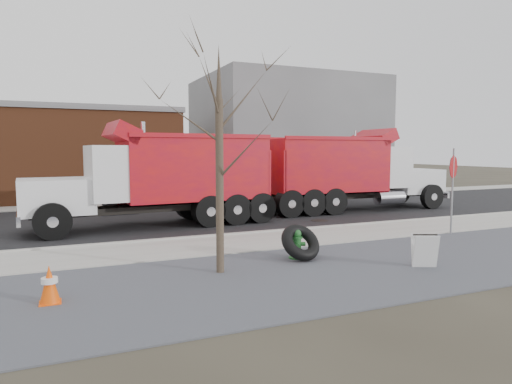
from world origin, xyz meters
name	(u,v)px	position (x,y,z in m)	size (l,w,h in m)	color
ground	(290,242)	(0.00, 0.00, 0.00)	(120.00, 120.00, 0.00)	#383328
gravel_verge	(358,268)	(0.00, -3.50, 0.01)	(60.00, 5.00, 0.03)	slate
sidewalk	(287,239)	(0.00, 0.25, 0.03)	(60.00, 2.50, 0.06)	#9E9B93
curb	(269,232)	(0.00, 1.55, 0.06)	(60.00, 0.15, 0.11)	#9E9B93
road	(223,215)	(0.00, 6.30, 0.01)	(60.00, 9.40, 0.02)	black
far_sidewalk	(189,201)	(0.00, 12.00, 0.03)	(60.00, 2.00, 0.06)	#9E9B93
building_grey	(285,134)	(9.00, 18.00, 4.00)	(12.00, 10.00, 8.00)	gray
bare_tree	(219,130)	(-3.20, -2.60, 3.30)	(3.20, 3.20, 5.20)	#382D23
fire_hydrant	(297,245)	(-0.92, -2.11, 0.37)	(0.45, 0.44, 0.80)	#266427
truck_tire	(300,242)	(-0.89, -2.25, 0.47)	(1.19, 1.08, 0.99)	black
stop_sign	(453,176)	(5.53, -1.10, 1.97)	(0.72, 0.37, 2.91)	gray
sandwich_board	(425,250)	(1.49, -4.13, 0.43)	(0.68, 0.57, 0.81)	silver
traffic_cone_near	(50,285)	(-6.79, -3.37, 0.37)	(0.38, 0.38, 0.74)	#FF5108
dump_truck_red_a	(348,170)	(5.91, 5.46, 1.92)	(9.45, 2.72, 3.79)	black
dump_truck_red_b	(163,175)	(-2.99, 4.54, 1.93)	(9.10, 3.13, 3.79)	black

